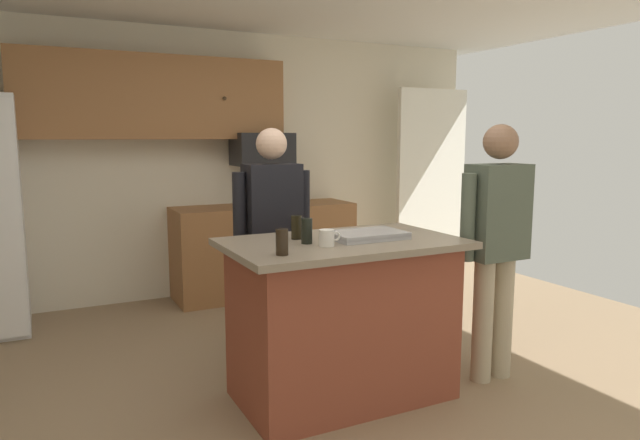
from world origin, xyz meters
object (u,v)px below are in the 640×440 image
microwave_over_range (262,149)px  glass_pilsner (296,227)px  person_host_foreground (496,236)px  glass_stout_tall (282,242)px  kitchen_island (342,318)px  serving_tray (367,235)px  tumbler_amber (307,231)px  person_guest_by_door (273,228)px  mug_ceramic_white (327,238)px

microwave_over_range → glass_pilsner: microwave_over_range is taller
person_host_foreground → microwave_over_range: bearing=-65.9°
person_host_foreground → glass_pilsner: size_ratio=11.64×
glass_stout_tall → glass_pilsner: (0.26, 0.39, 0.00)m
person_host_foreground → kitchen_island: bearing=-0.0°
microwave_over_range → serving_tray: size_ratio=1.27×
microwave_over_range → person_host_foreground: (0.57, -2.63, -0.50)m
person_host_foreground → serving_tray: (-0.85, 0.19, 0.04)m
tumbler_amber → microwave_over_range: bearing=74.7°
person_guest_by_door → mug_ceramic_white: bearing=-12.2°
person_guest_by_door → glass_stout_tall: bearing=-29.3°
glass_stout_tall → glass_pilsner: bearing=56.6°
microwave_over_range → serving_tray: microwave_over_range is taller
kitchen_island → person_guest_by_door: person_guest_by_door is taller
glass_stout_tall → person_host_foreground: bearing=1.0°
glass_stout_tall → mug_ceramic_white: 0.34m
glass_stout_tall → glass_pilsner: 0.47m
tumbler_amber → serving_tray: (0.39, -0.01, -0.05)m
kitchen_island → person_host_foreground: person_host_foreground is taller
person_host_foreground → tumbler_amber: (-1.24, 0.20, 0.09)m
person_host_foreground → serving_tray: person_host_foreground is taller
person_guest_by_door → tumbler_amber: bearing=-17.5°
glass_pilsner → serving_tray: 0.42m
glass_stout_tall → serving_tray: bearing=18.9°
person_host_foreground → glass_stout_tall: 1.49m
person_guest_by_door → serving_tray: (0.29, -0.78, 0.05)m
person_guest_by_door → glass_stout_tall: person_guest_by_door is taller
glass_pilsner → tumbler_amber: (-0.01, -0.16, 0.00)m
glass_stout_tall → kitchen_island: bearing=25.8°
kitchen_island → tumbler_amber: 0.60m
microwave_over_range → glass_pilsner: (-0.66, -2.27, -0.41)m
tumbler_amber → person_guest_by_door: bearing=82.6°
kitchen_island → serving_tray: (0.15, -0.02, 0.50)m
person_guest_by_door → person_host_foreground: bearing=39.3°
glass_stout_tall → serving_tray: glass_stout_tall is taller
mug_ceramic_white → glass_stout_tall: bearing=-161.0°
serving_tray → mug_ceramic_white: bearing=-161.3°
glass_stout_tall → tumbler_amber: size_ratio=0.94×
kitchen_island → person_host_foreground: 1.12m
kitchen_island → glass_pilsner: glass_pilsner is taller
microwave_over_range → glass_stout_tall: size_ratio=4.11×
kitchen_island → glass_pilsner: size_ratio=9.72×
person_guest_by_door → serving_tray: 0.84m
glass_pilsner → mug_ceramic_white: glass_pilsner is taller
serving_tray → tumbler_amber: bearing=178.2°
person_host_foreground → glass_stout_tall: (-1.49, -0.03, 0.09)m
person_host_foreground → glass_stout_tall: person_host_foreground is taller
tumbler_amber → kitchen_island: bearing=0.9°
glass_pilsner → mug_ceramic_white: size_ratio=1.10×
glass_pilsner → tumbler_amber: 0.16m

